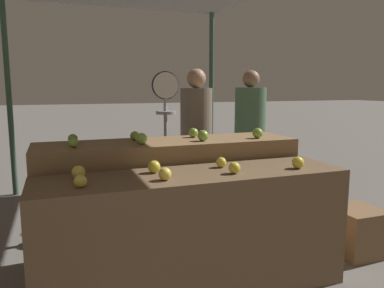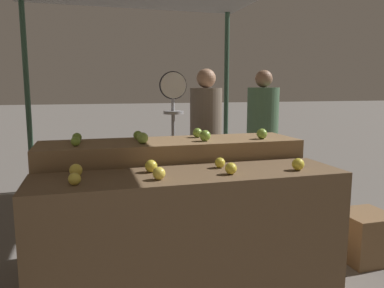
{
  "view_description": "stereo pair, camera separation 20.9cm",
  "coord_description": "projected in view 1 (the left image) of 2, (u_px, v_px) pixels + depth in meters",
  "views": [
    {
      "loc": [
        -0.86,
        -2.28,
        1.41
      ],
      "look_at": [
        0.09,
        0.3,
        0.99
      ],
      "focal_mm": 35.0,
      "sensor_mm": 36.0,
      "label": 1
    },
    {
      "loc": [
        -0.66,
        -2.34,
        1.41
      ],
      "look_at": [
        0.09,
        0.3,
        0.99
      ],
      "focal_mm": 35.0,
      "sensor_mm": 36.0,
      "label": 2
    }
  ],
  "objects": [
    {
      "name": "display_counter_front",
      "position": [
        195.0,
        233.0,
        2.56
      ],
      "size": [
        2.1,
        0.55,
        0.84
      ],
      "primitive_type": "cube",
      "color": "brown",
      "rests_on": "ground_plane"
    },
    {
      "name": "display_counter_back",
      "position": [
        170.0,
        199.0,
        3.1
      ],
      "size": [
        2.1,
        0.55,
        0.98
      ],
      "primitive_type": "cube",
      "color": "olive",
      "rests_on": "ground_plane"
    },
    {
      "name": "apple_front_0",
      "position": [
        80.0,
        181.0,
        2.14
      ],
      "size": [
        0.07,
        0.07,
        0.07
      ],
      "primitive_type": "sphere",
      "color": "gold",
      "rests_on": "display_counter_front"
    },
    {
      "name": "apple_front_1",
      "position": [
        165.0,
        174.0,
        2.3
      ],
      "size": [
        0.08,
        0.08,
        0.08
      ],
      "primitive_type": "sphere",
      "color": "yellow",
      "rests_on": "display_counter_front"
    },
    {
      "name": "apple_front_2",
      "position": [
        234.0,
        168.0,
        2.48
      ],
      "size": [
        0.08,
        0.08,
        0.08
      ],
      "primitive_type": "sphere",
      "color": "gold",
      "rests_on": "display_counter_front"
    },
    {
      "name": "apple_front_3",
      "position": [
        298.0,
        163.0,
        2.63
      ],
      "size": [
        0.08,
        0.08,
        0.08
      ],
      "primitive_type": "sphere",
      "color": "gold",
      "rests_on": "display_counter_front"
    },
    {
      "name": "apple_front_4",
      "position": [
        78.0,
        172.0,
        2.34
      ],
      "size": [
        0.08,
        0.08,
        0.08
      ],
      "primitive_type": "sphere",
      "color": "yellow",
      "rests_on": "display_counter_front"
    },
    {
      "name": "apple_front_5",
      "position": [
        154.0,
        167.0,
        2.5
      ],
      "size": [
        0.08,
        0.08,
        0.08
      ],
      "primitive_type": "sphere",
      "color": "gold",
      "rests_on": "display_counter_front"
    },
    {
      "name": "apple_front_6",
      "position": [
        221.0,
        162.0,
        2.67
      ],
      "size": [
        0.07,
        0.07,
        0.07
      ],
      "primitive_type": "sphere",
      "color": "gold",
      "rests_on": "display_counter_front"
    },
    {
      "name": "apple_back_0",
      "position": [
        73.0,
        143.0,
        2.68
      ],
      "size": [
        0.07,
        0.07,
        0.07
      ],
      "primitive_type": "sphere",
      "color": "#84AD3D",
      "rests_on": "display_counter_back"
    },
    {
      "name": "apple_back_1",
      "position": [
        141.0,
        139.0,
        2.83
      ],
      "size": [
        0.09,
        0.09,
        0.09
      ],
      "primitive_type": "sphere",
      "color": "#8EB247",
      "rests_on": "display_counter_back"
    },
    {
      "name": "apple_back_2",
      "position": [
        203.0,
        136.0,
        3.0
      ],
      "size": [
        0.09,
        0.09,
        0.09
      ],
      "primitive_type": "sphere",
      "color": "#7AA338",
      "rests_on": "display_counter_back"
    },
    {
      "name": "apple_back_3",
      "position": [
        258.0,
        133.0,
        3.17
      ],
      "size": [
        0.09,
        0.09,
        0.09
      ],
      "primitive_type": "sphere",
      "color": "#84AD3D",
      "rests_on": "display_counter_back"
    },
    {
      "name": "apple_back_4",
      "position": [
        73.0,
        139.0,
        2.88
      ],
      "size": [
        0.07,
        0.07,
        0.07
      ],
      "primitive_type": "sphere",
      "color": "#7AA338",
      "rests_on": "display_counter_back"
    },
    {
      "name": "apple_back_5",
      "position": [
        135.0,
        136.0,
        3.03
      ],
      "size": [
        0.08,
        0.08,
        0.08
      ],
      "primitive_type": "sphere",
      "color": "#7AA338",
      "rests_on": "display_counter_back"
    },
    {
      "name": "apple_back_6",
      "position": [
        193.0,
        133.0,
        3.22
      ],
      "size": [
        0.08,
        0.08,
        0.08
      ],
      "primitive_type": "sphere",
      "color": "#84AD3D",
      "rests_on": "display_counter_back"
    },
    {
      "name": "produce_scale",
      "position": [
        166.0,
        115.0,
        3.72
      ],
      "size": [
        0.28,
        0.2,
        1.56
      ],
      "color": "#99999E",
      "rests_on": "ground_plane"
    },
    {
      "name": "person_vendor_at_scale",
      "position": [
        196.0,
        131.0,
        4.2
      ],
      "size": [
        0.44,
        0.44,
        1.61
      ],
      "rotation": [
        0.0,
        0.0,
        2.86
      ],
      "color": "#2D2D38",
      "rests_on": "ground_plane"
    },
    {
      "name": "person_customer_left",
      "position": [
        250.0,
        126.0,
        4.73
      ],
      "size": [
        0.42,
        0.42,
        1.62
      ],
      "rotation": [
        0.0,
        0.0,
        3.22
      ],
      "color": "#2D2D38",
      "rests_on": "ground_plane"
    },
    {
      "name": "wooden_crate_side",
      "position": [
        357.0,
        231.0,
        3.18
      ],
      "size": [
        0.4,
        0.4,
        0.4
      ],
      "primitive_type": "cube",
      "color": "brown",
      "rests_on": "ground_plane"
    }
  ]
}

